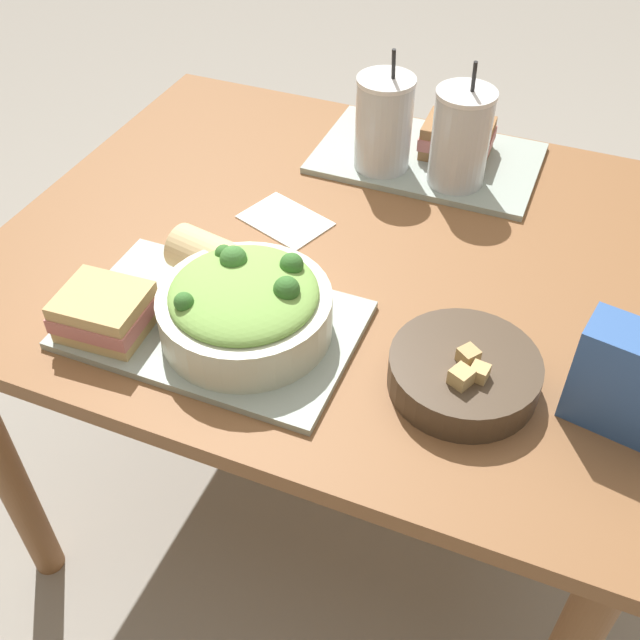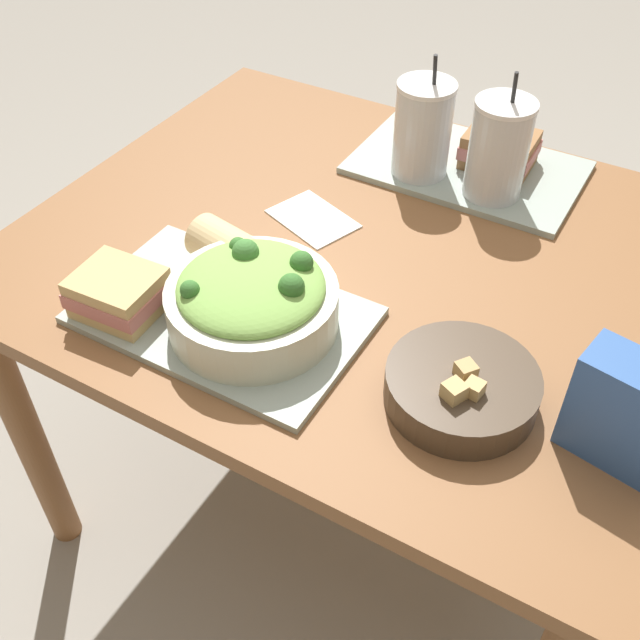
# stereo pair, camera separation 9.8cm
# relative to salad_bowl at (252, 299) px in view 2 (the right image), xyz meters

# --- Properties ---
(ground_plane) EXTENTS (12.00, 12.00, 0.00)m
(ground_plane) POSITION_rel_salad_bowl_xyz_m (0.05, 0.26, -0.78)
(ground_plane) COLOR gray
(dining_table) EXTENTS (1.12, 0.93, 0.72)m
(dining_table) POSITION_rel_salad_bowl_xyz_m (0.05, 0.26, -0.16)
(dining_table) COLOR brown
(dining_table) RESTS_ON ground_plane
(tray_near) EXTENTS (0.42, 0.27, 0.01)m
(tray_near) POSITION_rel_salad_bowl_xyz_m (-0.05, -0.00, -0.05)
(tray_near) COLOR #99A89E
(tray_near) RESTS_ON dining_table
(tray_far) EXTENTS (0.42, 0.27, 0.01)m
(tray_far) POSITION_rel_salad_bowl_xyz_m (0.11, 0.56, -0.05)
(tray_far) COLOR #99A89E
(tray_far) RESTS_ON dining_table
(salad_bowl) EXTENTS (0.25, 0.25, 0.11)m
(salad_bowl) POSITION_rel_salad_bowl_xyz_m (0.00, 0.00, 0.00)
(salad_bowl) COLOR beige
(salad_bowl) RESTS_ON tray_near
(soup_bowl) EXTENTS (0.20, 0.20, 0.07)m
(soup_bowl) POSITION_rel_salad_bowl_xyz_m (0.31, 0.02, -0.03)
(soup_bowl) COLOR #473828
(soup_bowl) RESTS_ON dining_table
(sandwich_near) EXTENTS (0.13, 0.11, 0.06)m
(sandwich_near) POSITION_rel_salad_bowl_xyz_m (-0.19, -0.07, -0.02)
(sandwich_near) COLOR tan
(sandwich_near) RESTS_ON tray_near
(baguette_near) EXTENTS (0.14, 0.09, 0.07)m
(baguette_near) POSITION_rel_salad_bowl_xyz_m (-0.10, 0.09, -0.01)
(baguette_near) COLOR #DBBC84
(baguette_near) RESTS_ON tray_near
(sandwich_far) EXTENTS (0.13, 0.11, 0.06)m
(sandwich_far) POSITION_rel_salad_bowl_xyz_m (0.15, 0.59, -0.02)
(sandwich_far) COLOR olive
(sandwich_far) RESTS_ON tray_far
(drink_cup_dark) EXTENTS (0.10, 0.10, 0.23)m
(drink_cup_dark) POSITION_rel_salad_bowl_xyz_m (0.04, 0.50, 0.03)
(drink_cup_dark) COLOR silver
(drink_cup_dark) RESTS_ON tray_far
(drink_cup_red) EXTENTS (0.10, 0.10, 0.23)m
(drink_cup_red) POSITION_rel_salad_bowl_xyz_m (0.18, 0.50, 0.03)
(drink_cup_red) COLOR silver
(drink_cup_red) RESTS_ON tray_far
(chip_bag) EXTENTS (0.15, 0.09, 0.15)m
(chip_bag) POSITION_rel_salad_bowl_xyz_m (0.51, 0.04, 0.02)
(chip_bag) COLOR #335BA3
(chip_bag) RESTS_ON dining_table
(napkin_folded) EXTENTS (0.17, 0.15, 0.00)m
(napkin_folded) POSITION_rel_salad_bowl_xyz_m (-0.07, 0.28, -0.06)
(napkin_folded) COLOR white
(napkin_folded) RESTS_ON dining_table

